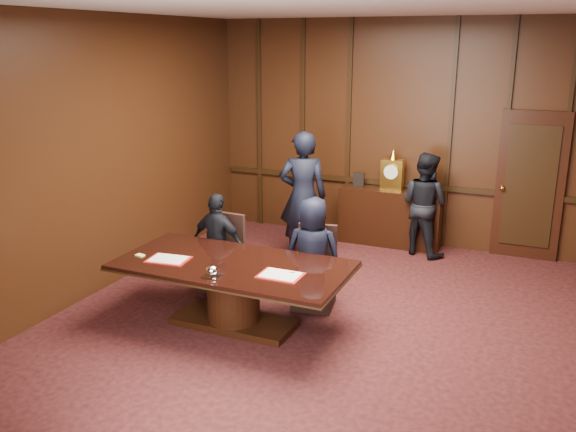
% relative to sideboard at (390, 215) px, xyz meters
% --- Properties ---
extents(room, '(7.00, 7.04, 3.50)m').
position_rel_sideboard_xyz_m(room, '(0.07, -3.12, 1.24)').
color(room, black).
rests_on(room, ground).
extents(sideboard, '(1.60, 0.45, 1.54)m').
position_rel_sideboard_xyz_m(sideboard, '(0.00, 0.00, 0.00)').
color(sideboard, black).
rests_on(sideboard, ground).
extents(conference_table, '(2.62, 1.32, 0.76)m').
position_rel_sideboard_xyz_m(conference_table, '(-0.90, -3.56, 0.02)').
color(conference_table, black).
rests_on(conference_table, ground).
extents(folder_left, '(0.50, 0.38, 0.02)m').
position_rel_sideboard_xyz_m(folder_left, '(-1.61, -3.77, 0.28)').
color(folder_left, '#AE1610').
rests_on(folder_left, conference_table).
extents(folder_right, '(0.46, 0.33, 0.02)m').
position_rel_sideboard_xyz_m(folder_right, '(-0.25, -3.70, 0.28)').
color(folder_right, '#AE1610').
rests_on(folder_right, conference_table).
extents(inkstand, '(0.20, 0.14, 0.12)m').
position_rel_sideboard_xyz_m(inkstand, '(-0.90, -4.01, 0.33)').
color(inkstand, white).
rests_on(inkstand, conference_table).
extents(notepad, '(0.11, 0.09, 0.01)m').
position_rel_sideboard_xyz_m(notepad, '(-2.00, -3.78, 0.28)').
color(notepad, '#FEFF7C').
rests_on(notepad, conference_table).
extents(chair_left, '(0.51, 0.51, 0.99)m').
position_rel_sideboard_xyz_m(chair_left, '(-1.55, -2.69, -0.19)').
color(chair_left, black).
rests_on(chair_left, ground).
extents(chair_right, '(0.55, 0.55, 0.99)m').
position_rel_sideboard_xyz_m(chair_right, '(-0.26, -2.69, -0.19)').
color(chair_right, black).
rests_on(chair_right, ground).
extents(signatory_left, '(0.79, 0.40, 1.31)m').
position_rel_sideboard_xyz_m(signatory_left, '(-1.55, -2.76, 0.17)').
color(signatory_left, black).
rests_on(signatory_left, ground).
extents(signatory_right, '(0.74, 0.55, 1.39)m').
position_rel_sideboard_xyz_m(signatory_right, '(-0.25, -2.76, 0.21)').
color(signatory_right, black).
rests_on(signatory_right, ground).
extents(witness_left, '(0.82, 0.68, 1.92)m').
position_rel_sideboard_xyz_m(witness_left, '(-1.03, -1.18, 0.47)').
color(witness_left, black).
rests_on(witness_left, ground).
extents(witness_right, '(0.93, 0.84, 1.57)m').
position_rel_sideboard_xyz_m(witness_right, '(0.57, -0.25, 0.30)').
color(witness_right, black).
rests_on(witness_right, ground).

